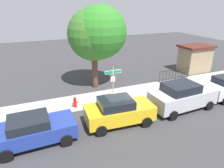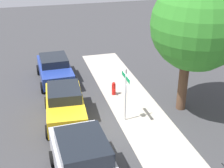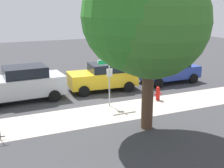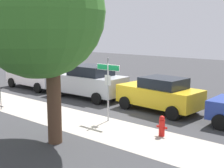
% 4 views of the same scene
% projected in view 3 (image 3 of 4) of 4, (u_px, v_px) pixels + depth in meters
% --- Properties ---
extents(ground_plane, '(60.00, 60.00, 0.00)m').
position_uv_depth(ground_plane, '(99.00, 105.00, 15.40)').
color(ground_plane, '#38383A').
extents(sidewalk_strip, '(24.00, 2.60, 0.00)m').
position_uv_depth(sidewalk_strip, '(69.00, 119.00, 13.46)').
color(sidewalk_strip, '#B0A699').
rests_on(sidewalk_strip, ground_plane).
extents(street_sign, '(1.24, 0.07, 2.74)m').
position_uv_depth(street_sign, '(109.00, 72.00, 14.73)').
color(street_sign, '#9EA0A5').
rests_on(street_sign, ground_plane).
extents(shade_tree, '(4.78, 4.65, 6.85)m').
position_uv_depth(shade_tree, '(146.00, 20.00, 10.91)').
color(shade_tree, '#513826').
rests_on(shade_tree, ground_plane).
extents(car_blue, '(4.15, 2.14, 1.55)m').
position_uv_depth(car_blue, '(169.00, 71.00, 19.71)').
color(car_blue, navy).
rests_on(car_blue, ground_plane).
extents(car_yellow, '(4.20, 2.23, 1.67)m').
position_uv_depth(car_yellow, '(103.00, 77.00, 17.82)').
color(car_yellow, gold).
rests_on(car_yellow, ground_plane).
extents(car_silver, '(4.67, 2.30, 1.89)m').
position_uv_depth(car_silver, '(22.00, 84.00, 15.85)').
color(car_silver, '#B8B9C1').
rests_on(car_silver, ground_plane).
extents(fire_hydrant, '(0.42, 0.22, 0.78)m').
position_uv_depth(fire_hydrant, '(158.00, 93.00, 16.04)').
color(fire_hydrant, red).
rests_on(fire_hydrant, ground_plane).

